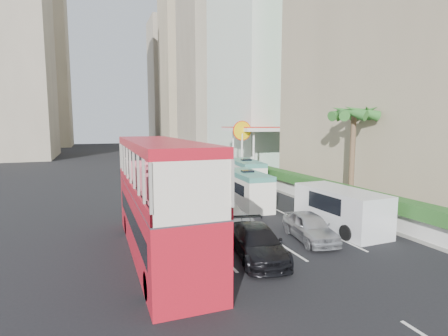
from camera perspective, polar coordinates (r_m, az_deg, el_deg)
name	(u,v)px	position (r m, az deg, el deg)	size (l,w,h in m)	color
ground_plane	(279,238)	(18.26, 9.02, -11.28)	(200.00, 200.00, 0.00)	black
double_decker_bus	(160,198)	(15.60, -10.42, -4.84)	(2.50, 11.00, 5.06)	red
car_silver_lane_a	(219,228)	(19.73, -0.77, -9.79)	(1.62, 4.66, 1.53)	#ACAEB3
car_silver_lane_b	(309,240)	(18.30, 13.77, -11.35)	(1.63, 4.05, 1.38)	#ACAEB3
car_black	(257,258)	(15.67, 5.47, -14.37)	(1.89, 4.64, 1.35)	black
van_asset	(206,186)	(33.09, -2.96, -2.91)	(2.08, 4.51, 1.25)	silver
minibus_near	(247,189)	(24.63, 3.83, -3.49)	(1.83, 5.50, 2.44)	silver
minibus_far	(246,175)	(31.07, 3.63, -1.15)	(1.94, 5.83, 2.59)	silver
panel_van_near	(340,209)	(20.38, 18.42, -6.38)	(2.22, 5.55, 2.22)	silver
panel_van_far	(210,166)	(40.55, -2.24, 0.38)	(2.04, 5.10, 2.04)	silver
sidewalk	(244,170)	(44.11, 3.21, -0.30)	(6.00, 120.00, 0.18)	#99968C
kerb_wall	(263,179)	(32.99, 6.45, -1.78)	(0.30, 44.00, 1.00)	silver
hedge	(264,170)	(32.88, 6.47, -0.32)	(1.10, 44.00, 0.70)	#2D6626
palm_tree	(352,160)	(25.26, 20.18, 1.31)	(0.36, 0.36, 6.40)	brown
shell_station	(258,150)	(42.46, 5.56, 3.00)	(6.50, 8.00, 5.50)	silver
tower_mid	(221,34)	(80.10, -0.51, 20.96)	(16.00, 16.00, 50.00)	#A0937E
tower_far_a	(188,66)	(101.68, -5.89, 16.21)	(14.00, 14.00, 44.00)	tan
tower_far_b	(172,82)	(122.61, -8.56, 13.64)	(14.00, 14.00, 40.00)	#A0937E
tower_left_b	(35,58)	(107.29, -28.51, 15.47)	(16.00, 16.00, 46.00)	tan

